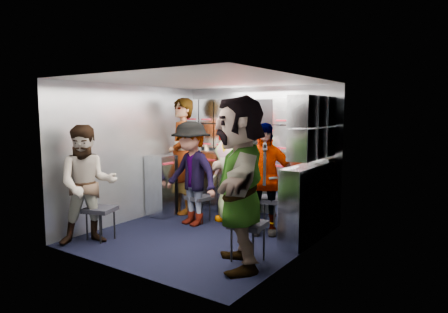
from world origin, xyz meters
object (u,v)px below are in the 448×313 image
Objects in this scene: jump_seat_mid_left at (199,199)px; jump_seat_near_left at (100,211)px; attendant_arc_a at (88,185)px; jump_seat_center at (241,193)px; attendant_arc_e at (240,182)px; jump_seat_mid_right at (269,201)px; jump_seat_near_right at (248,227)px; attendant_arc_b at (191,174)px; attendant_arc_c at (235,165)px; attendant_standing at (182,156)px; attendant_arc_d at (264,179)px.

jump_seat_near_left is at bearing -111.52° from jump_seat_mid_left.
attendant_arc_a is at bearing -90.00° from jump_seat_near_left.
jump_seat_mid_left is 0.81× the size of jump_seat_center.
attendant_arc_e is (2.01, 0.26, 0.55)m from jump_seat_near_left.
jump_seat_center is 0.72m from jump_seat_mid_right.
jump_seat_near_right is 1.70m from attendant_arc_b.
jump_seat_near_left is 0.26× the size of attendant_arc_c.
attendant_arc_b is 0.68m from attendant_arc_c.
attendant_arc_c is (1.00, 1.74, 0.49)m from jump_seat_near_left.
attendant_arc_a is 0.82× the size of attendant_arc_e.
attendant_standing is 1.09× the size of attendant_arc_c.
attendant_standing reaches higher than attendant_arc_e.
attendant_standing is 2.50m from attendant_arc_e.
attendant_arc_e reaches higher than jump_seat_mid_left.
attendant_arc_e is (0.35, -1.37, 0.51)m from jump_seat_mid_right.
jump_seat_near_right is (1.01, -1.48, -0.02)m from jump_seat_center.
jump_seat_near_left is 2.33m from jump_seat_mid_right.
attendant_arc_b is 0.88× the size of attendant_arc_c.
jump_seat_near_right is at bearing -97.62° from attendant_arc_d.
jump_seat_near_right is at bearing 142.00° from attendant_arc_e.
attendant_arc_c is (0.45, 0.33, 0.52)m from jump_seat_mid_left.
attendant_arc_b is (0.58, -0.48, -0.18)m from attendant_standing.
jump_seat_center reaches higher than jump_seat_mid_left.
attendant_standing is (-2.04, 1.27, 0.56)m from jump_seat_near_right.
attendant_arc_c is (1.03, 0.03, -0.08)m from attendant_standing.
attendant_arc_e is at bearing -0.77° from attendant_standing.
attendant_arc_a is at bearing -109.28° from jump_seat_mid_left.
attendant_arc_a is at bearing -132.61° from jump_seat_mid_right.
jump_seat_center is at bearing 156.24° from jump_seat_mid_right.
jump_seat_near_left is at bearing -165.93° from attendant_arc_d.
attendant_standing is 0.77m from attendant_arc_b.
jump_seat_mid_right reaches higher than jump_seat_near_left.
attendant_arc_a is (-0.56, -1.59, 0.41)m from jump_seat_mid_left.
attendant_arc_e is (1.01, -1.48, 0.06)m from attendant_arc_c.
attendant_arc_c is at bearing 170.53° from jump_seat_mid_right.
jump_seat_center is 0.26× the size of attendant_standing.
attendant_arc_d is 1.25m from attendant_arc_e.
jump_seat_near_right is at bearing -19.43° from attendant_arc_b.
jump_seat_near_left is at bearing 36.98° from attendant_arc_a.
jump_seat_center is at bearing 62.36° from jump_seat_near_left.
attendant_arc_a is at bearing -162.59° from attendant_arc_d.
attendant_arc_e is at bearing -90.00° from jump_seat_near_right.
jump_seat_center is 0.33× the size of attendant_arc_a.
attendant_arc_d reaches higher than jump_seat_mid_right.
attendant_arc_a is (0.02, -1.89, -0.19)m from attendant_standing.
attendant_arc_c is 0.94× the size of attendant_arc_e.
attendant_arc_d is (1.69, -0.26, -0.19)m from attendant_standing.
attendant_arc_a reaches higher than jump_seat_near_right.
jump_seat_near_right is 1.13m from attendant_arc_d.
jump_seat_mid_right is 0.26× the size of attendant_standing.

